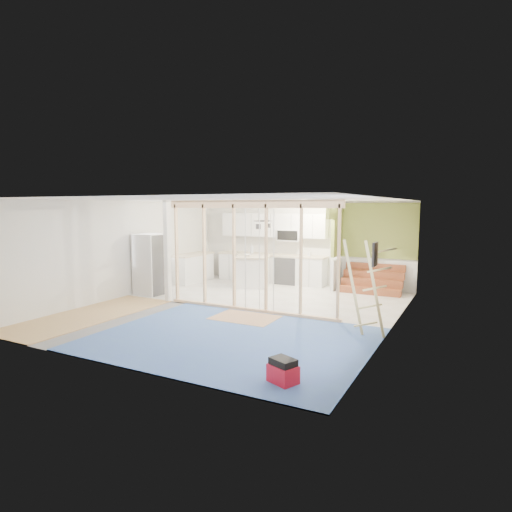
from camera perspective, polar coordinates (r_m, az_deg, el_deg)
The scene contains 17 objects.
room at distance 9.99m, azimuth -2.36°, elevation 0.04°, with size 7.01×8.01×2.61m.
floor_overlays at distance 10.24m, azimuth -1.79°, elevation -7.14°, with size 7.00×8.00×0.03m.
stud_frame at distance 10.07m, azimuth -3.43°, elevation 1.66°, with size 4.66×0.14×2.60m.
base_cabinets at distance 13.79m, azimuth -1.22°, elevation -1.63°, with size 4.45×2.24×0.93m.
upper_cabinets at distance 13.72m, azimuth 2.50°, elevation 4.00°, with size 3.60×0.41×0.85m.
green_partition at distance 12.70m, azimuth 14.07°, elevation -0.36°, with size 2.25×1.51×2.60m.
pot_rack at distance 11.75m, azimuth 0.91°, elevation 4.43°, with size 0.52×0.52×0.72m.
sheathing_panel at distance 6.87m, azimuth 14.87°, elevation -3.20°, with size 0.02×4.00×2.60m, color tan.
electrical_panel at distance 7.41m, azimuth 15.58°, elevation 0.22°, with size 0.04×0.30×0.40m, color #3D3D42.
ceiling_light at distance 12.14m, azimuth 10.57°, elevation 6.96°, with size 0.32×0.32×0.08m, color #FFEABF.
fridge at distance 12.18m, azimuth -13.85°, elevation -1.11°, with size 0.77×0.74×1.69m.
island at distance 12.94m, azimuth -0.42°, elevation -2.11°, with size 1.25×1.25×0.96m.
bowl at distance 12.83m, azimuth -1.13°, elevation 0.12°, with size 0.23×0.23×0.06m, color white.
soap_bottle_a at distance 13.88m, azimuth -0.55°, elevation 1.00°, with size 0.12×0.12×0.31m, color silver.
soap_bottle_b at distance 13.16m, azimuth 7.14°, elevation 0.38°, with size 0.09×0.09×0.19m, color silver.
toolbox at distance 6.13m, azimuth 3.63°, elevation -15.14°, with size 0.47×0.41×0.36m.
ladder at distance 8.21m, azimuth 14.54°, elevation -4.22°, with size 0.96×0.20×1.82m.
Camera 1 is at (4.92, -8.62, 2.44)m, focal length 30.00 mm.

